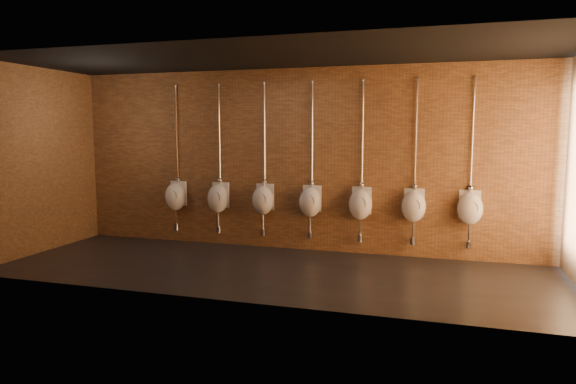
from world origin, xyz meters
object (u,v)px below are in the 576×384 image
object	(u,v)px
urinal_0	(176,196)
urinal_6	(470,208)
urinal_5	(414,205)
urinal_3	(310,201)
urinal_4	(361,203)
urinal_1	(218,197)
urinal_2	(263,199)

from	to	relation	value
urinal_0	urinal_6	size ratio (longest dim) A/B	1.00
urinal_5	urinal_6	world-z (taller)	same
urinal_3	urinal_4	distance (m)	0.88
urinal_3	urinal_1	bearing A→B (deg)	180.00
urinal_5	urinal_6	size ratio (longest dim) A/B	1.00
urinal_4	urinal_6	size ratio (longest dim) A/B	1.00
urinal_0	urinal_5	world-z (taller)	same
urinal_1	urinal_6	world-z (taller)	same
urinal_0	urinal_4	world-z (taller)	same
urinal_3	urinal_5	world-z (taller)	same
urinal_3	urinal_5	distance (m)	1.75
urinal_4	urinal_6	xyz separation A→B (m)	(1.75, 0.00, 0.00)
urinal_2	urinal_5	xyz separation A→B (m)	(2.63, 0.00, 0.00)
urinal_1	urinal_2	bearing A→B (deg)	0.00
urinal_3	urinal_6	size ratio (longest dim) A/B	1.00
urinal_2	urinal_3	xyz separation A→B (m)	(0.88, 0.00, 0.00)
urinal_4	urinal_5	size ratio (longest dim) A/B	1.00
urinal_2	urinal_6	xyz separation A→B (m)	(3.50, 0.00, 0.00)
urinal_5	urinal_3	bearing A→B (deg)	180.00
urinal_2	urinal_5	world-z (taller)	same
urinal_1	urinal_2	distance (m)	0.88
urinal_1	urinal_6	bearing A→B (deg)	0.00
urinal_0	urinal_1	world-z (taller)	same
urinal_2	urinal_3	bearing A→B (deg)	0.00
urinal_1	urinal_5	distance (m)	3.50
urinal_0	urinal_5	xyz separation A→B (m)	(4.38, 0.00, 0.00)
urinal_5	urinal_2	bearing A→B (deg)	180.00
urinal_2	urinal_6	world-z (taller)	same
urinal_3	urinal_6	xyz separation A→B (m)	(2.63, 0.00, 0.00)
urinal_2	urinal_5	distance (m)	2.63
urinal_1	urinal_2	world-z (taller)	same
urinal_3	urinal_4	size ratio (longest dim) A/B	1.00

